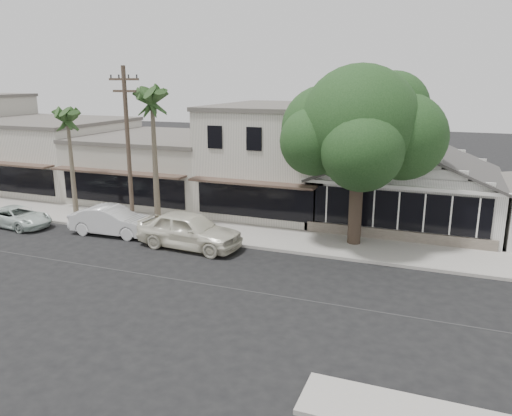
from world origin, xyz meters
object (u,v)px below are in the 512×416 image
at_px(car_2, 18,217).
at_px(shade_tree, 359,128).
at_px(car_0, 189,230).
at_px(utility_pole, 128,147).
at_px(car_1, 113,221).

xyz_separation_m(car_2, shade_tree, (18.72, 3.92, 5.39)).
distance_m(car_0, shade_tree, 9.85).
height_order(car_0, car_2, car_0).
bearing_deg(utility_pole, car_2, -166.89).
bearing_deg(shade_tree, car_1, -165.93).
relative_size(car_1, car_2, 1.12).
bearing_deg(shade_tree, car_2, -168.18).
bearing_deg(car_0, shade_tree, -61.08).
height_order(car_2, shade_tree, shade_tree).
xyz_separation_m(car_1, shade_tree, (12.65, 3.17, 5.19)).
bearing_deg(utility_pole, car_0, -16.72).
distance_m(car_1, car_2, 6.12).
bearing_deg(car_1, shade_tree, -78.90).
relative_size(utility_pole, car_0, 1.65).
xyz_separation_m(utility_pole, car_0, (4.26, -1.28, -3.86)).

